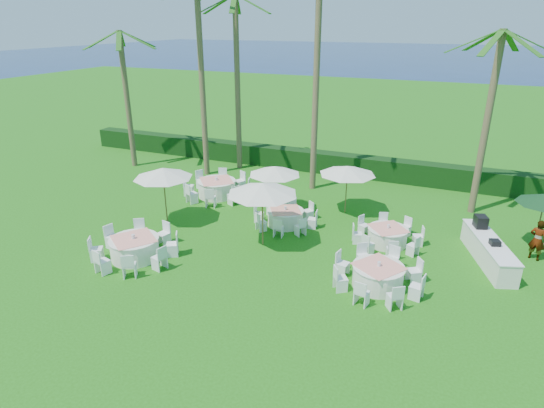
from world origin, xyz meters
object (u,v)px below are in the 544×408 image
at_px(banquet_table_a, 135,248).
at_px(banquet_table_e, 285,217).
at_px(umbrella_a, 163,173).
at_px(staff_person, 537,240).
at_px(banquet_table_f, 387,236).
at_px(banquet_table_d, 217,188).
at_px(banquet_table_c, 378,275).
at_px(buffet_table, 488,250).
at_px(umbrella_c, 275,170).
at_px(umbrella_d, 348,170).
at_px(umbrella_b, 262,189).

height_order(banquet_table_a, banquet_table_e, banquet_table_a).
xyz_separation_m(umbrella_a, staff_person, (14.88, 2.60, -1.55)).
height_order(banquet_table_e, banquet_table_f, banquet_table_e).
bearing_deg(banquet_table_d, banquet_table_c, -30.27).
bearing_deg(banquet_table_c, staff_person, 39.38).
relative_size(buffet_table, staff_person, 2.45).
relative_size(umbrella_a, umbrella_c, 1.07).
height_order(umbrella_c, umbrella_d, umbrella_d).
height_order(umbrella_c, staff_person, umbrella_c).
xyz_separation_m(umbrella_d, buffet_table, (6.12, -2.54, -1.61)).
relative_size(banquet_table_e, banquet_table_f, 1.02).
distance_m(banquet_table_e, buffet_table, 8.22).
distance_m(umbrella_c, buffet_table, 9.41).
xyz_separation_m(banquet_table_d, umbrella_d, (6.66, 0.46, 1.64)).
bearing_deg(banquet_table_f, staff_person, 9.54).
relative_size(umbrella_a, staff_person, 1.60).
height_order(banquet_table_e, staff_person, staff_person).
bearing_deg(banquet_table_f, umbrella_c, 167.17).
distance_m(banquet_table_c, buffet_table, 4.83).
bearing_deg(buffet_table, banquet_table_f, -179.67).
distance_m(umbrella_a, buffet_table, 13.45).
xyz_separation_m(banquet_table_f, umbrella_c, (-5.47, 1.25, 1.72)).
height_order(banquet_table_e, umbrella_a, umbrella_a).
distance_m(banquet_table_c, umbrella_c, 7.51).
relative_size(banquet_table_c, umbrella_b, 1.10).
xyz_separation_m(banquet_table_f, umbrella_d, (-2.40, 2.56, 1.72)).
xyz_separation_m(banquet_table_f, umbrella_a, (-9.49, -1.70, 1.98)).
distance_m(banquet_table_c, staff_person, 6.68).
distance_m(umbrella_c, staff_person, 10.94).
bearing_deg(banquet_table_e, banquet_table_c, -36.25).
bearing_deg(umbrella_c, banquet_table_e, -48.41).
bearing_deg(banquet_table_d, banquet_table_e, -23.19).
bearing_deg(banquet_table_d, banquet_table_a, -87.07).
bearing_deg(umbrella_c, banquet_table_c, -38.67).
bearing_deg(umbrella_a, umbrella_b, -3.67).
distance_m(banquet_table_e, staff_person, 9.93).
bearing_deg(banquet_table_f, banquet_table_e, 178.09).
bearing_deg(umbrella_d, umbrella_a, -149.01).
xyz_separation_m(banquet_table_c, umbrella_d, (-2.63, 5.89, 1.69)).
xyz_separation_m(umbrella_a, umbrella_b, (4.85, -0.31, 0.08)).
distance_m(banquet_table_c, umbrella_b, 5.44).
distance_m(umbrella_b, umbrella_d, 5.11).
relative_size(umbrella_b, umbrella_d, 1.08).
xyz_separation_m(buffet_table, staff_person, (1.67, 0.88, 0.32)).
xyz_separation_m(banquet_table_c, banquet_table_d, (-9.30, 5.43, 0.04)).
bearing_deg(umbrella_b, banquet_table_c, -15.07).
distance_m(banquet_table_f, umbrella_c, 5.87).
bearing_deg(banquet_table_e, umbrella_b, -93.80).
height_order(banquet_table_a, umbrella_d, umbrella_d).
xyz_separation_m(banquet_table_c, banquet_table_e, (-4.74, 3.47, -0.03)).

